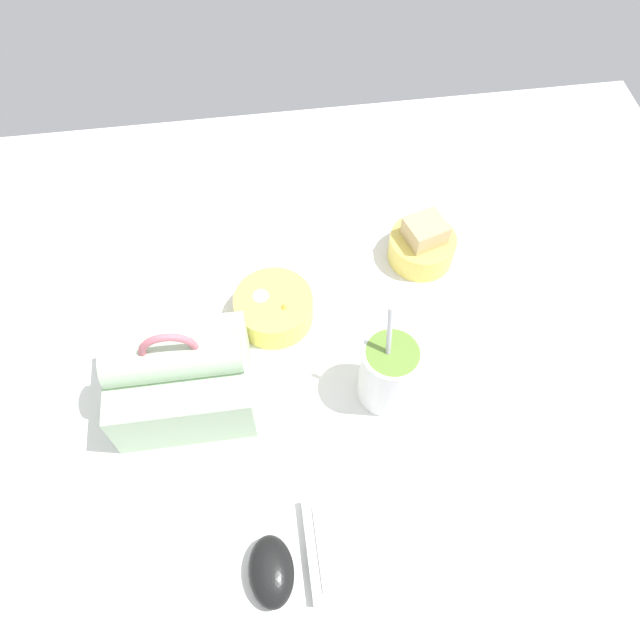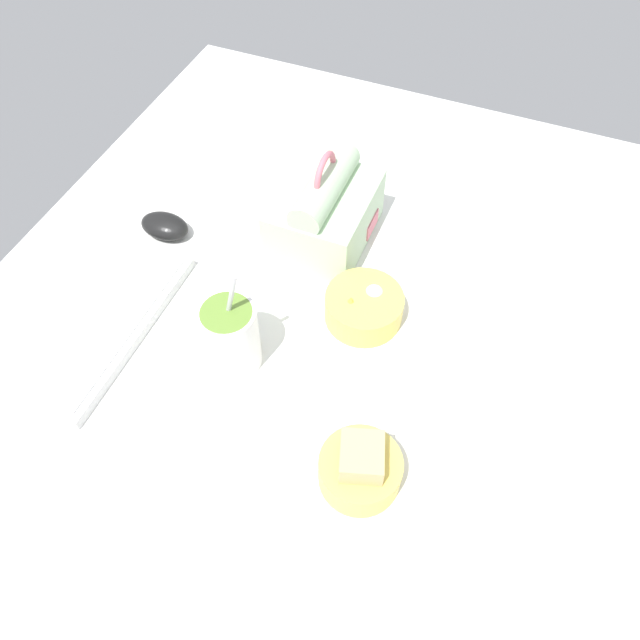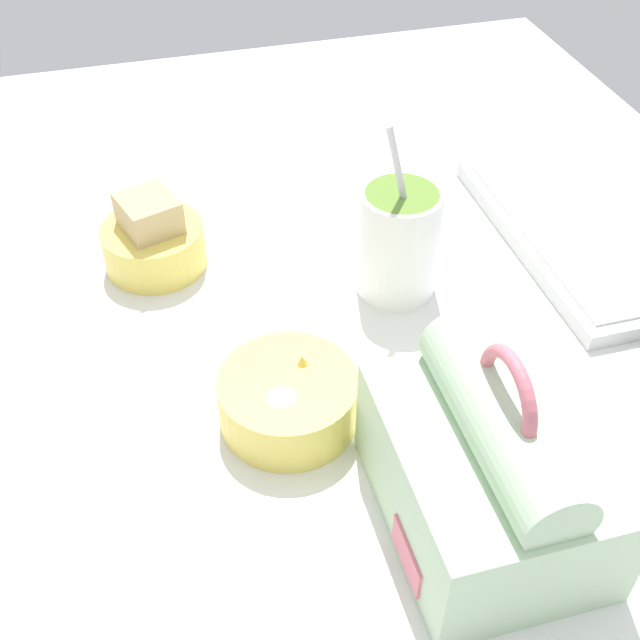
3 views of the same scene
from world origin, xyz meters
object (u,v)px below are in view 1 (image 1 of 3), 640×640
at_px(bento_bowl_sandwich, 422,245).
at_px(computer_mouse, 271,571).
at_px(soup_cup, 389,372).
at_px(bento_bowl_snacks, 274,308).
at_px(lunch_bag, 181,378).
at_px(keyboard, 435,534).

bearing_deg(bento_bowl_sandwich, computer_mouse, 57.83).
distance_m(soup_cup, bento_bowl_sandwich, 0.26).
bearing_deg(computer_mouse, soup_cup, -129.33).
xyz_separation_m(bento_bowl_sandwich, bento_bowl_snacks, (0.26, 0.09, -0.01)).
height_order(lunch_bag, soup_cup, soup_cup).
distance_m(lunch_bag, bento_bowl_sandwich, 0.45).
xyz_separation_m(keyboard, bento_bowl_snacks, (0.17, -0.37, 0.02)).
relative_size(bento_bowl_snacks, computer_mouse, 1.39).
relative_size(bento_bowl_sandwich, bento_bowl_snacks, 0.89).
distance_m(keyboard, lunch_bag, 0.40).
height_order(lunch_bag, bento_bowl_snacks, lunch_bag).
bearing_deg(keyboard, lunch_bag, -37.84).
distance_m(soup_cup, computer_mouse, 0.30).
xyz_separation_m(keyboard, bento_bowl_sandwich, (-0.08, -0.45, 0.02)).
bearing_deg(computer_mouse, bento_bowl_sandwich, -122.17).
height_order(soup_cup, bento_bowl_snacks, soup_cup).
relative_size(soup_cup, bento_bowl_sandwich, 1.79).
relative_size(soup_cup, bento_bowl_snacks, 1.60).
height_order(soup_cup, bento_bowl_sandwich, soup_cup).
relative_size(lunch_bag, computer_mouse, 2.17).
xyz_separation_m(keyboard, lunch_bag, (0.31, -0.24, 0.05)).
relative_size(bento_bowl_sandwich, computer_mouse, 1.24).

